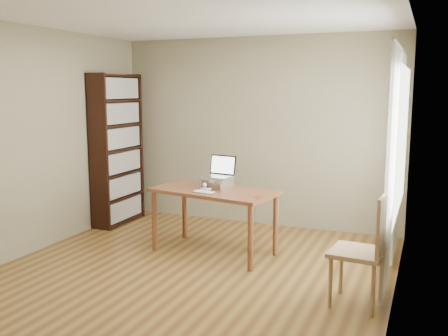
# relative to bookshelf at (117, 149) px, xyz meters

# --- Properties ---
(room) EXTENTS (4.04, 4.54, 2.64)m
(room) POSITION_rel_bookshelf_xyz_m (1.86, -1.54, 0.25)
(room) COLOR #573716
(room) RESTS_ON ground
(bookshelf) EXTENTS (0.30, 0.90, 2.10)m
(bookshelf) POSITION_rel_bookshelf_xyz_m (0.00, 0.00, 0.00)
(bookshelf) COLOR black
(bookshelf) RESTS_ON ground
(curtains) EXTENTS (0.03, 1.90, 2.25)m
(curtains) POSITION_rel_bookshelf_xyz_m (3.75, -0.75, 0.12)
(curtains) COLOR white
(curtains) RESTS_ON ground
(desk) EXTENTS (1.52, 0.94, 0.75)m
(desk) POSITION_rel_bookshelf_xyz_m (1.80, -0.73, -0.40)
(desk) COLOR brown
(desk) RESTS_ON ground
(laptop_stand) EXTENTS (0.32, 0.25, 0.13)m
(laptop_stand) POSITION_rel_bookshelf_xyz_m (1.80, -0.65, -0.22)
(laptop_stand) COLOR silver
(laptop_stand) RESTS_ON desk
(laptop) EXTENTS (0.37, 0.34, 0.24)m
(laptop) POSITION_rel_bookshelf_xyz_m (1.80, -0.59, -0.11)
(laptop) COLOR silver
(laptop) RESTS_ON laptop_stand
(keyboard) EXTENTS (0.27, 0.15, 0.02)m
(keyboard) POSITION_rel_bookshelf_xyz_m (1.78, -0.95, -0.29)
(keyboard) COLOR silver
(keyboard) RESTS_ON desk
(coaster) EXTENTS (0.10, 0.10, 0.01)m
(coaster) POSITION_rel_bookshelf_xyz_m (2.41, -0.94, -0.30)
(coaster) COLOR brown
(coaster) RESTS_ON desk
(cat) EXTENTS (0.24, 0.48, 0.15)m
(cat) POSITION_rel_bookshelf_xyz_m (1.77, -0.62, -0.24)
(cat) COLOR #453E36
(cat) RESTS_ON desk
(chair) EXTENTS (0.49, 0.49, 1.01)m
(chair) POSITION_rel_bookshelf_xyz_m (3.61, -1.55, -0.50)
(chair) COLOR #A07E57
(chair) RESTS_ON ground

